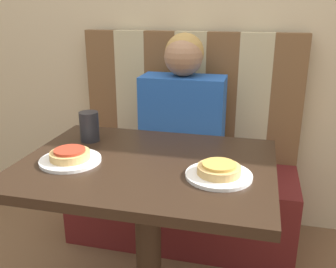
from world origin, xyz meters
TOP-DOWN VIEW (x-y plane):
  - booth_seat at (0.00, 0.65)m, footprint 1.22×0.48m
  - booth_backrest at (0.00, 0.86)m, footprint 1.22×0.06m
  - dining_table at (0.00, 0.00)m, footprint 0.91×0.69m
  - person at (0.00, 0.65)m, footprint 0.43×0.22m
  - plate_left at (-0.27, -0.07)m, footprint 0.22×0.22m
  - plate_right at (0.27, -0.07)m, footprint 0.22×0.22m
  - pizza_left at (-0.27, -0.07)m, footprint 0.14×0.14m
  - pizza_right at (0.27, -0.07)m, footprint 0.14×0.14m
  - drinking_cup at (-0.30, 0.16)m, footprint 0.08×0.08m

SIDE VIEW (x-z plane):
  - booth_seat at x=0.00m, z-range 0.00..0.42m
  - dining_table at x=0.00m, z-range 0.26..0.99m
  - plate_left at x=-0.27m, z-range 0.73..0.74m
  - plate_right at x=0.27m, z-range 0.73..0.74m
  - pizza_left at x=-0.27m, z-range 0.74..0.78m
  - pizza_right at x=0.27m, z-range 0.74..0.78m
  - person at x=0.00m, z-range 0.41..1.12m
  - booth_backrest at x=0.00m, z-range 0.42..1.13m
  - drinking_cup at x=-0.30m, z-range 0.73..0.85m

